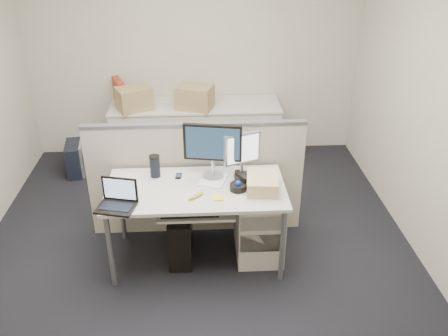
{
  "coord_description": "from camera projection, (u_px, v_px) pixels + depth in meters",
  "views": [
    {
      "loc": [
        0.05,
        -3.41,
        2.76
      ],
      "look_at": [
        0.24,
        0.15,
        0.83
      ],
      "focal_mm": 38.0,
      "sensor_mm": 36.0,
      "label": 1
    }
  ],
  "objects": [
    {
      "name": "floor",
      "position": [
        198.0,
        257.0,
        4.31
      ],
      "size": [
        4.0,
        4.5,
        0.01
      ],
      "primitive_type": "cube",
      "color": "black",
      "rests_on": "ground"
    },
    {
      "name": "wall_back",
      "position": [
        194.0,
        47.0,
        5.64
      ],
      "size": [
        4.0,
        0.02,
        2.7
      ],
      "primitive_type": "cube",
      "color": "beige",
      "rests_on": "ground"
    },
    {
      "name": "wall_right",
      "position": [
        445.0,
        114.0,
        3.76
      ],
      "size": [
        0.02,
        4.5,
        2.7
      ],
      "primitive_type": "cube",
      "color": "beige",
      "rests_on": "ground"
    },
    {
      "name": "desk",
      "position": [
        196.0,
        195.0,
        3.99
      ],
      "size": [
        1.5,
        0.75,
        0.73
      ],
      "color": "beige",
      "rests_on": "floor"
    },
    {
      "name": "keyboard_tray",
      "position": [
        196.0,
        211.0,
        3.85
      ],
      "size": [
        0.62,
        0.32,
        0.02
      ],
      "primitive_type": "cube",
      "color": "beige",
      "rests_on": "desk"
    },
    {
      "name": "drawer_pedestal",
      "position": [
        259.0,
        222.0,
        4.22
      ],
      "size": [
        0.4,
        0.55,
        0.65
      ],
      "primitive_type": "cube",
      "color": "beige",
      "rests_on": "floor"
    },
    {
      "name": "cubicle_partition",
      "position": [
        196.0,
        180.0,
        4.44
      ],
      "size": [
        2.0,
        0.06,
        1.1
      ],
      "primitive_type": "cube",
      "color": "#BCB39C",
      "rests_on": "floor"
    },
    {
      "name": "back_counter",
      "position": [
        196.0,
        134.0,
        5.83
      ],
      "size": [
        2.0,
        0.6,
        0.72
      ],
      "primitive_type": "cube",
      "color": "beige",
      "rests_on": "floor"
    },
    {
      "name": "monitor_main",
      "position": [
        213.0,
        151.0,
        4.01
      ],
      "size": [
        0.52,
        0.27,
        0.49
      ],
      "primitive_type": "cube",
      "rotation": [
        0.0,
        0.0,
        -0.18
      ],
      "color": "black",
      "rests_on": "desk"
    },
    {
      "name": "monitor_small",
      "position": [
        242.0,
        156.0,
        4.04
      ],
      "size": [
        0.37,
        0.27,
        0.4
      ],
      "primitive_type": "cube",
      "rotation": [
        0.0,
        0.0,
        0.38
      ],
      "color": "#B7B7BC",
      "rests_on": "desk"
    },
    {
      "name": "laptop",
      "position": [
        115.0,
        197.0,
        3.63
      ],
      "size": [
        0.33,
        0.28,
        0.22
      ],
      "primitive_type": "cube",
      "rotation": [
        0.0,
        0.0,
        -0.24
      ],
      "color": "black",
      "rests_on": "desk"
    },
    {
      "name": "trackball",
      "position": [
        238.0,
        187.0,
        3.92
      ],
      "size": [
        0.15,
        0.15,
        0.05
      ],
      "primitive_type": "cylinder",
      "rotation": [
        0.0,
        0.0,
        0.04
      ],
      "color": "black",
      "rests_on": "desk"
    },
    {
      "name": "desk_phone",
      "position": [
        249.0,
        178.0,
        4.04
      ],
      "size": [
        0.25,
        0.23,
        0.06
      ],
      "primitive_type": "cube",
      "rotation": [
        0.0,
        0.0,
        0.43
      ],
      "color": "black",
      "rests_on": "desk"
    },
    {
      "name": "paper_stack",
      "position": [
        213.0,
        180.0,
        4.07
      ],
      "size": [
        0.28,
        0.31,
        0.01
      ],
      "primitive_type": "cube",
      "rotation": [
        0.0,
        0.0,
        -0.33
      ],
      "color": "silver",
      "rests_on": "desk"
    },
    {
      "name": "sticky_pad",
      "position": [
        218.0,
        198.0,
        3.81
      ],
      "size": [
        0.08,
        0.08,
        0.01
      ],
      "primitive_type": "cube",
      "rotation": [
        0.0,
        0.0,
        -0.03
      ],
      "color": "yellow",
      "rests_on": "desk"
    },
    {
      "name": "travel_mug",
      "position": [
        155.0,
        167.0,
        4.09
      ],
      "size": [
        0.11,
        0.11,
        0.19
      ],
      "primitive_type": "cylinder",
      "rotation": [
        0.0,
        0.0,
        0.38
      ],
      "color": "black",
      "rests_on": "desk"
    },
    {
      "name": "banana",
      "position": [
        196.0,
        195.0,
        3.82
      ],
      "size": [
        0.15,
        0.14,
        0.04
      ],
      "primitive_type": "ellipsoid",
      "rotation": [
        0.0,
        0.0,
        0.72
      ],
      "color": "gold",
      "rests_on": "desk"
    },
    {
      "name": "cellphone",
      "position": [
        179.0,
        176.0,
        4.12
      ],
      "size": [
        0.06,
        0.1,
        0.01
      ],
      "primitive_type": "cube",
      "rotation": [
        0.0,
        0.0,
        -0.1
      ],
      "color": "black",
      "rests_on": "desk"
    },
    {
      "name": "manila_folders",
      "position": [
        262.0,
        183.0,
        3.91
      ],
      "size": [
        0.28,
        0.35,
        0.12
      ],
      "primitive_type": "cube",
      "rotation": [
        0.0,
        0.0,
        -0.1
      ],
      "color": "#C7B87E",
      "rests_on": "desk"
    },
    {
      "name": "keyboard",
      "position": [
        190.0,
        211.0,
        3.8
      ],
      "size": [
        0.46,
        0.17,
        0.03
      ],
      "primitive_type": "cube",
      "rotation": [
        0.0,
        0.0,
        -0.0
      ],
      "color": "black",
      "rests_on": "keyboard_tray"
    },
    {
      "name": "pc_tower_desk",
      "position": [
        181.0,
        234.0,
        4.22
      ],
      "size": [
        0.2,
        0.49,
        0.46
      ],
      "primitive_type": "cube",
      "rotation": [
        0.0,
        0.0,
        -0.01
      ],
      "color": "black",
      "rests_on": "floor"
    },
    {
      "name": "pc_tower_spare_dark",
      "position": [
        74.0,
        159.0,
        5.61
      ],
      "size": [
        0.22,
        0.43,
        0.38
      ],
      "primitive_type": "cube",
      "rotation": [
        0.0,
        0.0,
        0.14
      ],
      "color": "black",
      "rests_on": "floor"
    },
    {
      "name": "pc_tower_spare_silver",
      "position": [
        76.0,
        157.0,
        5.65
      ],
      "size": [
        0.23,
        0.42,
        0.38
      ],
      "primitive_type": "cube",
      "rotation": [
        0.0,
        0.0,
        0.18
      ],
      "color": "#B7B7BC",
      "rests_on": "floor"
    },
    {
      "name": "cardboard_box_left",
      "position": [
        134.0,
        99.0,
        5.45
      ],
      "size": [
        0.47,
        0.42,
        0.29
      ],
      "primitive_type": "cube",
      "rotation": [
        0.0,
        0.0,
        0.46
      ],
      "color": "#9A7B4E",
      "rests_on": "back_counter"
    },
    {
      "name": "cardboard_box_right",
      "position": [
        195.0,
        98.0,
        5.49
      ],
      "size": [
        0.47,
        0.42,
        0.29
      ],
      "primitive_type": "cube",
      "rotation": [
        0.0,
        0.0,
        -0.32
      ],
      "color": "#9A7B4E",
      "rests_on": "back_counter"
    },
    {
      "name": "red_binder",
      "position": [
        119.0,
        92.0,
        5.63
      ],
      "size": [
        0.2,
        0.34,
        0.31
      ],
      "primitive_type": "cube",
      "rotation": [
        0.0,
        0.0,
        0.38
      ],
      "color": "maroon",
      "rests_on": "back_counter"
    }
  ]
}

